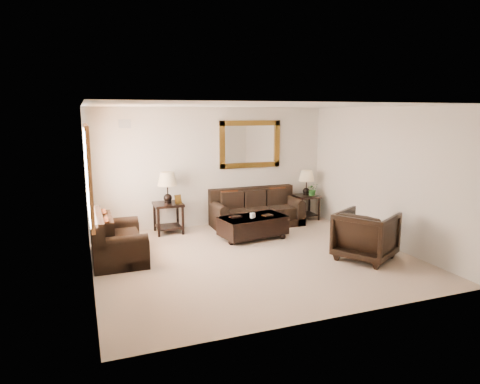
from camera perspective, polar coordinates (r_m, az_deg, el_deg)
name	(u,v)px	position (r m, az deg, el deg)	size (l,w,h in m)	color
room	(254,184)	(7.49, 1.84, 1.09)	(5.51, 5.01, 2.71)	gray
window	(89,173)	(7.79, -19.53, 2.35)	(0.07, 1.96, 1.66)	white
mirror	(250,144)	(10.04, 1.37, 6.38)	(1.50, 0.06, 1.10)	#4C250F
air_vent	(125,124)	(9.35, -15.11, 8.78)	(0.25, 0.02, 0.18)	#999999
sofa	(256,212)	(9.93, 2.15, -2.68)	(2.08, 0.90, 0.85)	black
loveseat	(115,242)	(7.96, -16.35, -6.45)	(0.89, 1.50, 0.85)	black
end_table_left	(168,194)	(9.30, -9.61, -0.20)	(0.61, 0.61, 1.33)	black
end_table_right	(306,187)	(10.51, 8.83, 0.60)	(0.55, 0.55, 1.21)	black
coffee_table	(253,225)	(8.88, 1.73, -4.40)	(1.47, 0.96, 0.58)	black
armchair	(366,233)	(7.92, 16.44, -5.28)	(0.93, 0.87, 0.96)	black
potted_plant	(313,191)	(10.50, 9.65, 0.17)	(0.27, 0.30, 0.24)	#25551D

